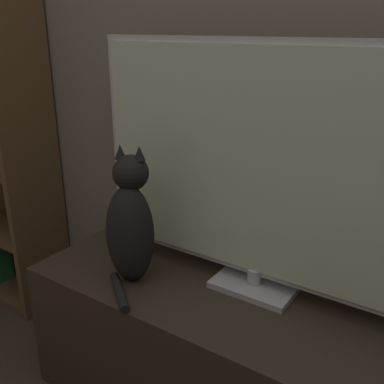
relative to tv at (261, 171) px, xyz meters
name	(u,v)px	position (x,y,z in m)	size (l,w,h in m)	color
wall_back	(292,12)	(-0.01, 0.18, 0.43)	(4.80, 0.05, 2.60)	#756B5B
tv_stand	(233,365)	(-0.01, -0.09, -0.63)	(1.38, 0.47, 0.48)	#33281E
tv	(261,171)	(0.00, 0.00, 0.00)	(1.13, 0.15, 0.75)	#B7B7BC
cat	(131,225)	(-0.36, -0.17, -0.20)	(0.21, 0.26, 0.45)	black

